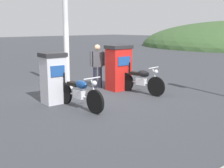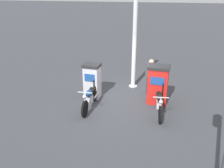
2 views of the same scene
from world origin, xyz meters
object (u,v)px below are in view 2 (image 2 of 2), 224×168
Objects in this scene: motorcycle_far_pump at (159,103)px; canopy_support_pole at (134,43)px; motorcycle_near_pump at (90,98)px; fuel_pump_near at (92,81)px; fuel_pump_far at (158,84)px; attendant_person at (151,75)px.

canopy_support_pole is (-2.56, -1.28, 1.69)m from motorcycle_far_pump.
motorcycle_far_pump is at bearing 90.72° from motorcycle_near_pump.
motorcycle_near_pump is 3.43m from canopy_support_pole.
fuel_pump_near is 1.10m from motorcycle_near_pump.
fuel_pump_near is 3.08m from motorcycle_far_pump.
fuel_pump_near is at bearing -170.19° from motorcycle_near_pump.
fuel_pump_far is 0.83× the size of motorcycle_far_pump.
canopy_support_pole reaches higher than motorcycle_near_pump.
motorcycle_far_pump is 0.44× the size of canopy_support_pole.
motorcycle_near_pump is at bearing -68.53° from fuel_pump_far.
attendant_person reaches higher than motorcycle_far_pump.
canopy_support_pole reaches higher than motorcycle_far_pump.
fuel_pump_near is 2.80m from fuel_pump_far.
motorcycle_near_pump is 1.26× the size of attendant_person.
fuel_pump_near reaches higher than motorcycle_near_pump.
fuel_pump_far is 0.99× the size of attendant_person.
attendant_person is 1.68m from canopy_support_pole.
fuel_pump_near is 2.64m from canopy_support_pole.
attendant_person reaches higher than fuel_pump_far.
motorcycle_near_pump is 2.96m from attendant_person.
canopy_support_pole is at bearing 134.07° from fuel_pump_near.
canopy_support_pole is at bearing -132.43° from attendant_person.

